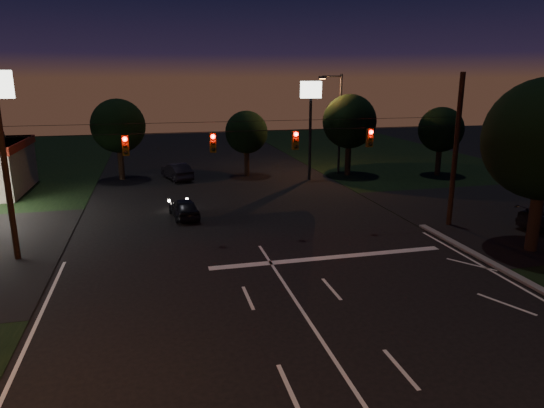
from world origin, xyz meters
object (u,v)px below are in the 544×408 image
object	(u,v)px
car_oncoming_a	(184,208)
car_oncoming_b	(177,171)
utility_pole_right	(448,225)
tree_right_near	(544,141)

from	to	relation	value
car_oncoming_a	car_oncoming_b	xyz separation A→B (m)	(0.20, 12.36, 0.09)
car_oncoming_a	utility_pole_right	bearing A→B (deg)	153.09
car_oncoming_a	car_oncoming_b	size ratio (longest dim) A/B	0.85
tree_right_near	car_oncoming_a	bearing A→B (deg)	148.92
tree_right_near	utility_pole_right	bearing A→B (deg)	107.53
car_oncoming_a	car_oncoming_b	world-z (taller)	car_oncoming_b
tree_right_near	car_oncoming_a	world-z (taller)	tree_right_near
utility_pole_right	car_oncoming_a	size ratio (longest dim) A/B	2.41
tree_right_near	car_oncoming_b	size ratio (longest dim) A/B	1.99
utility_pole_right	car_oncoming_b	distance (m)	23.48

